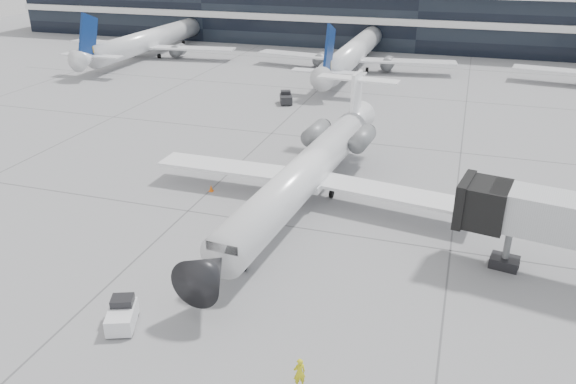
% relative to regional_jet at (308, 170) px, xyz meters
% --- Properties ---
extents(ground, '(220.00, 220.00, 0.00)m').
position_rel_regional_jet_xyz_m(ground, '(1.60, -4.77, -2.63)').
color(ground, gray).
rests_on(ground, ground).
extents(terminal, '(170.00, 22.00, 10.00)m').
position_rel_regional_jet_xyz_m(terminal, '(1.60, 77.23, 2.37)').
color(terminal, black).
rests_on(terminal, ground).
extents(bg_jet_left, '(32.00, 40.00, 9.60)m').
position_rel_regional_jet_xyz_m(bg_jet_left, '(-43.40, 50.23, -2.63)').
color(bg_jet_left, white).
rests_on(bg_jet_left, ground).
extents(bg_jet_center, '(32.00, 40.00, 9.60)m').
position_rel_regional_jet_xyz_m(bg_jet_center, '(-6.40, 50.23, -2.63)').
color(bg_jet_center, white).
rests_on(bg_jet_center, ground).
extents(regional_jet, '(26.72, 33.38, 7.70)m').
position_rel_regional_jet_xyz_m(regional_jet, '(0.00, 0.00, 0.00)').
color(regional_jet, white).
rests_on(regional_jet, ground).
extents(ramp_worker, '(0.72, 0.66, 1.65)m').
position_rel_regional_jet_xyz_m(ramp_worker, '(5.34, -20.17, -1.81)').
color(ramp_worker, yellow).
rests_on(ramp_worker, ground).
extents(baggage_tug, '(2.18, 2.73, 1.52)m').
position_rel_regional_jet_xyz_m(baggage_tug, '(-5.32, -18.68, -1.95)').
color(baggage_tug, white).
rests_on(baggage_tug, ground).
extents(traffic_cone, '(0.46, 0.46, 0.57)m').
position_rel_regional_jet_xyz_m(traffic_cone, '(-8.24, -0.77, -2.36)').
color(traffic_cone, orange).
rests_on(traffic_cone, ground).
extents(far_tug, '(2.28, 2.83, 1.57)m').
position_rel_regional_jet_xyz_m(far_tug, '(-10.59, 27.16, -1.93)').
color(far_tug, black).
rests_on(far_tug, ground).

